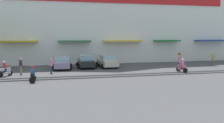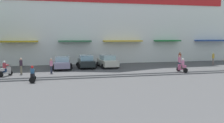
{
  "view_description": "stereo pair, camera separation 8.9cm",
  "coord_description": "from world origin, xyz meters",
  "px_view_note": "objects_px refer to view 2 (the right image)",
  "views": [
    {
      "loc": [
        -6.76,
        -5.33,
        4.06
      ],
      "look_at": [
        -0.95,
        18.12,
        1.55
      ],
      "focal_mm": 40.34,
      "sensor_mm": 36.0,
      "label": 1
    },
    {
      "loc": [
        -6.68,
        -5.35,
        4.06
      ],
      "look_at": [
        -0.95,
        18.12,
        1.55
      ],
      "focal_mm": 40.34,
      "sensor_mm": 36.0,
      "label": 2
    }
  ],
  "objects_px": {
    "parked_car_2": "(107,61)",
    "pedestrian_0": "(51,65)",
    "pedestrian_2": "(180,57)",
    "pedestrian_1": "(179,61)",
    "parked_car_1": "(86,62)",
    "pedestrian_3": "(213,58)",
    "pedestrian_4": "(21,65)",
    "scooter_rider_8": "(182,66)",
    "parked_car_0": "(62,63)",
    "scooter_rider_6": "(33,75)",
    "scooter_rider_9": "(5,70)"
  },
  "relations": [
    {
      "from": "parked_car_0",
      "to": "scooter_rider_6",
      "type": "distance_m",
      "value": 8.48
    },
    {
      "from": "pedestrian_3",
      "to": "scooter_rider_8",
      "type": "bearing_deg",
      "value": -144.89
    },
    {
      "from": "parked_car_1",
      "to": "pedestrian_4",
      "type": "height_order",
      "value": "pedestrian_4"
    },
    {
      "from": "pedestrian_1",
      "to": "scooter_rider_8",
      "type": "bearing_deg",
      "value": -111.17
    },
    {
      "from": "scooter_rider_6",
      "to": "pedestrian_3",
      "type": "bearing_deg",
      "value": 18.51
    },
    {
      "from": "scooter_rider_8",
      "to": "parked_car_1",
      "type": "bearing_deg",
      "value": 147.38
    },
    {
      "from": "scooter_rider_9",
      "to": "pedestrian_2",
      "type": "xyz_separation_m",
      "value": [
        22.22,
        5.59,
        0.32
      ]
    },
    {
      "from": "pedestrian_1",
      "to": "pedestrian_2",
      "type": "distance_m",
      "value": 5.62
    },
    {
      "from": "pedestrian_0",
      "to": "pedestrian_2",
      "type": "relative_size",
      "value": 0.92
    },
    {
      "from": "pedestrian_0",
      "to": "parked_car_2",
      "type": "bearing_deg",
      "value": 27.42
    },
    {
      "from": "parked_car_0",
      "to": "pedestrian_4",
      "type": "height_order",
      "value": "pedestrian_4"
    },
    {
      "from": "scooter_rider_8",
      "to": "pedestrian_2",
      "type": "xyz_separation_m",
      "value": [
        3.61,
        7.15,
        0.35
      ]
    },
    {
      "from": "parked_car_0",
      "to": "pedestrian_3",
      "type": "relative_size",
      "value": 2.49
    },
    {
      "from": "pedestrian_0",
      "to": "pedestrian_4",
      "type": "bearing_deg",
      "value": 178.08
    },
    {
      "from": "parked_car_0",
      "to": "pedestrian_4",
      "type": "distance_m",
      "value": 5.34
    },
    {
      "from": "scooter_rider_6",
      "to": "pedestrian_0",
      "type": "relative_size",
      "value": 0.91
    },
    {
      "from": "scooter_rider_9",
      "to": "parked_car_2",
      "type": "bearing_deg",
      "value": 21.47
    },
    {
      "from": "parked_car_0",
      "to": "parked_car_2",
      "type": "relative_size",
      "value": 0.93
    },
    {
      "from": "pedestrian_2",
      "to": "pedestrian_0",
      "type": "bearing_deg",
      "value": -165.15
    },
    {
      "from": "parked_car_1",
      "to": "pedestrian_1",
      "type": "relative_size",
      "value": 2.61
    },
    {
      "from": "pedestrian_0",
      "to": "pedestrian_1",
      "type": "distance_m",
      "value": 15.01
    },
    {
      "from": "pedestrian_1",
      "to": "parked_car_0",
      "type": "bearing_deg",
      "value": 166.29
    },
    {
      "from": "pedestrian_3",
      "to": "pedestrian_0",
      "type": "bearing_deg",
      "value": -172.0
    },
    {
      "from": "pedestrian_0",
      "to": "pedestrian_4",
      "type": "relative_size",
      "value": 0.93
    },
    {
      "from": "scooter_rider_9",
      "to": "pedestrian_3",
      "type": "relative_size",
      "value": 0.95
    },
    {
      "from": "parked_car_1",
      "to": "pedestrian_4",
      "type": "bearing_deg",
      "value": -152.86
    },
    {
      "from": "parked_car_1",
      "to": "pedestrian_1",
      "type": "height_order",
      "value": "pedestrian_1"
    },
    {
      "from": "pedestrian_1",
      "to": "pedestrian_4",
      "type": "xyz_separation_m",
      "value": [
        -18.07,
        0.3,
        0.03
      ]
    },
    {
      "from": "parked_car_0",
      "to": "pedestrian_2",
      "type": "height_order",
      "value": "pedestrian_2"
    },
    {
      "from": "parked_car_0",
      "to": "scooter_rider_8",
      "type": "bearing_deg",
      "value": -23.51
    },
    {
      "from": "pedestrian_0",
      "to": "parked_car_0",
      "type": "bearing_deg",
      "value": 67.21
    },
    {
      "from": "parked_car_2",
      "to": "pedestrian_3",
      "type": "height_order",
      "value": "pedestrian_3"
    },
    {
      "from": "parked_car_1",
      "to": "pedestrian_3",
      "type": "distance_m",
      "value": 17.74
    },
    {
      "from": "scooter_rider_8",
      "to": "pedestrian_4",
      "type": "bearing_deg",
      "value": 171.6
    },
    {
      "from": "scooter_rider_9",
      "to": "pedestrian_0",
      "type": "bearing_deg",
      "value": 11.13
    },
    {
      "from": "scooter_rider_9",
      "to": "pedestrian_0",
      "type": "distance_m",
      "value": 4.56
    },
    {
      "from": "parked_car_1",
      "to": "pedestrian_2",
      "type": "bearing_deg",
      "value": 3.56
    },
    {
      "from": "pedestrian_0",
      "to": "pedestrian_3",
      "type": "height_order",
      "value": "pedestrian_3"
    },
    {
      "from": "parked_car_1",
      "to": "pedestrian_3",
      "type": "relative_size",
      "value": 2.65
    },
    {
      "from": "parked_car_0",
      "to": "pedestrian_4",
      "type": "xyz_separation_m",
      "value": [
        -4.39,
        -3.04,
        0.23
      ]
    },
    {
      "from": "scooter_rider_8",
      "to": "scooter_rider_9",
      "type": "relative_size",
      "value": 0.98
    },
    {
      "from": "parked_car_1",
      "to": "scooter_rider_8",
      "type": "relative_size",
      "value": 2.86
    },
    {
      "from": "parked_car_2",
      "to": "pedestrian_0",
      "type": "relative_size",
      "value": 2.79
    },
    {
      "from": "parked_car_2",
      "to": "pedestrian_4",
      "type": "relative_size",
      "value": 2.6
    },
    {
      "from": "parked_car_1",
      "to": "pedestrian_2",
      "type": "xyz_separation_m",
      "value": [
        13.47,
        0.84,
        0.19
      ]
    },
    {
      "from": "scooter_rider_9",
      "to": "pedestrian_2",
      "type": "bearing_deg",
      "value": 14.11
    },
    {
      "from": "pedestrian_1",
      "to": "parked_car_1",
      "type": "bearing_deg",
      "value": 159.22
    },
    {
      "from": "pedestrian_1",
      "to": "scooter_rider_6",
      "type": "bearing_deg",
      "value": -164.47
    },
    {
      "from": "pedestrian_1",
      "to": "pedestrian_4",
      "type": "distance_m",
      "value": 18.08
    },
    {
      "from": "parked_car_0",
      "to": "scooter_rider_9",
      "type": "xyz_separation_m",
      "value": [
        -5.78,
        -4.02,
        -0.12
      ]
    }
  ]
}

